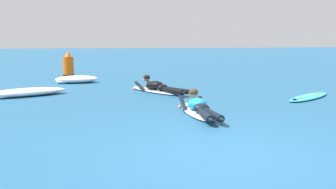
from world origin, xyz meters
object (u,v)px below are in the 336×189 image
object	(u,v)px
surfer_far	(157,88)
drifting_surfboard	(309,97)
surfer_near	(199,108)
channel_marker_buoy	(68,67)

from	to	relation	value
surfer_far	drifting_surfboard	bearing A→B (deg)	-27.19
surfer_near	surfer_far	distance (m)	3.67
drifting_surfboard	channel_marker_buoy	bearing A→B (deg)	131.80
surfer_far	channel_marker_buoy	distance (m)	6.19
channel_marker_buoy	surfer_near	bearing A→B (deg)	-71.38
drifting_surfboard	surfer_near	bearing A→B (deg)	-154.73
surfer_near	channel_marker_buoy	size ratio (longest dim) A/B	2.27
surfer_near	channel_marker_buoy	bearing A→B (deg)	108.62
surfer_far	channel_marker_buoy	size ratio (longest dim) A/B	2.31
surfer_far	channel_marker_buoy	world-z (taller)	channel_marker_buoy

